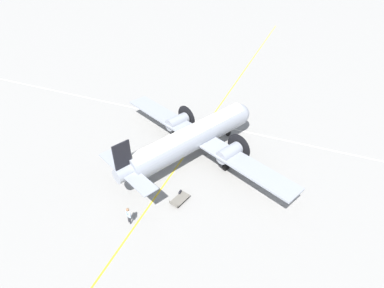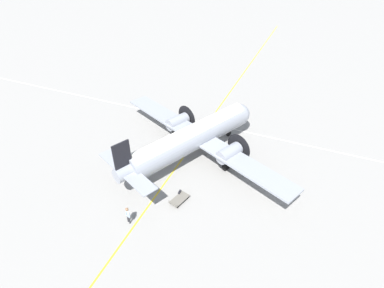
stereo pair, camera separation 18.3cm
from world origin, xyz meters
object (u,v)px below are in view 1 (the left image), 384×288
object	(u,v)px
airliner_main	(195,136)
crew_foreground	(128,214)
suitcase_near_door	(180,193)
baggage_cart	(180,199)

from	to	relation	value
airliner_main	crew_foreground	distance (m)	11.41
suitcase_near_door	baggage_cart	distance (m)	0.83
crew_foreground	suitcase_near_door	distance (m)	5.54
crew_foreground	suitcase_near_door	bearing A→B (deg)	-94.30
airliner_main	suitcase_near_door	distance (m)	6.93
crew_foreground	baggage_cart	xyz separation A→B (m)	(3.99, -3.01, -0.84)
airliner_main	suitcase_near_door	xyz separation A→B (m)	(-6.45, -1.08, -2.31)
crew_foreground	airliner_main	bearing A→B (deg)	-72.93
airliner_main	suitcase_near_door	bearing A→B (deg)	-145.46
airliner_main	crew_foreground	xyz separation A→B (m)	(-11.20, 1.62, -1.45)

